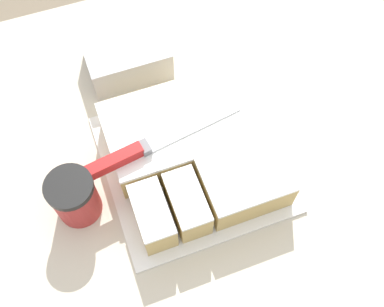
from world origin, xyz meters
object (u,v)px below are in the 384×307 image
Objects in this scene: cake_board at (192,163)px; storage_box at (126,56)px; cake at (193,151)px; coffee_cup at (75,197)px; knife at (130,154)px.

cake_board is 1.97× the size of storage_box.
coffee_cup reaches higher than cake.
coffee_cup is 0.60× the size of storage_box.
coffee_cup is 0.34m from storage_box.
cake is at bearing 44.88° from cake_board.
cake_board is 1.06× the size of knife.
knife is at bearing 173.00° from cake_board.
knife is 0.28m from storage_box.
cake_board is at bearing 3.92° from coffee_cup.
coffee_cup is (-0.11, -0.03, -0.04)m from knife.
coffee_cup is at bearing -175.30° from cake.
cake is (0.00, 0.00, 0.04)m from cake_board.
cake reaches higher than storage_box.
cake_board is 0.14m from knife.
cake is at bearing -14.24° from knife.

